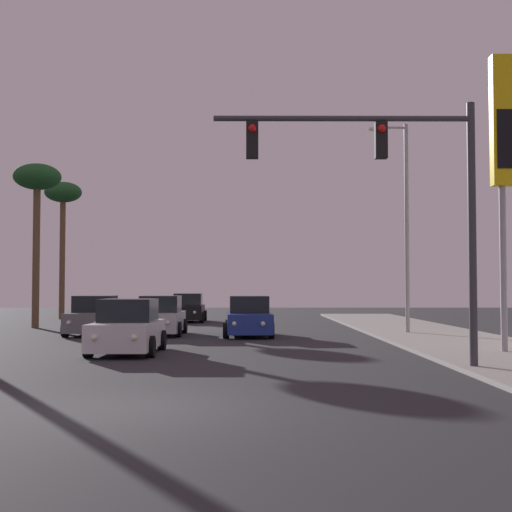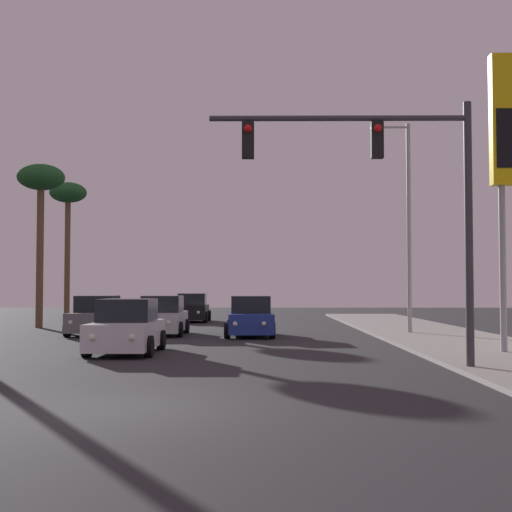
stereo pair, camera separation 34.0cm
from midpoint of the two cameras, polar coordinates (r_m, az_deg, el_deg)
ground_plane at (r=12.39m, az=-9.89°, el=-11.95°), size 120.00×120.00×0.00m
sidewalk_right at (r=23.30m, az=18.93°, el=-7.26°), size 5.00×60.00×0.12m
car_black at (r=42.63m, az=-4.91°, el=-4.24°), size 2.04×4.33×1.68m
car_white at (r=22.50m, az=-9.89°, el=-5.74°), size 2.04×4.31×1.68m
car_grey at (r=31.50m, az=-12.32°, el=-4.79°), size 2.04×4.32×1.68m
car_silver at (r=30.85m, az=-7.19°, el=-4.88°), size 2.04×4.31×1.68m
car_blue at (r=29.84m, az=-0.13°, el=-4.98°), size 2.04×4.34×1.68m
traffic_light_mast at (r=17.98m, az=11.59°, el=5.98°), size 6.48×0.36×6.50m
street_lamp at (r=31.38m, az=12.20°, el=3.16°), size 1.74×0.24×9.00m
palm_tree_far at (r=48.03m, az=-14.62°, el=4.34°), size 2.40×2.40×8.89m
palm_tree_mid at (r=38.06m, az=-16.59°, el=5.41°), size 2.40×2.40×8.33m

